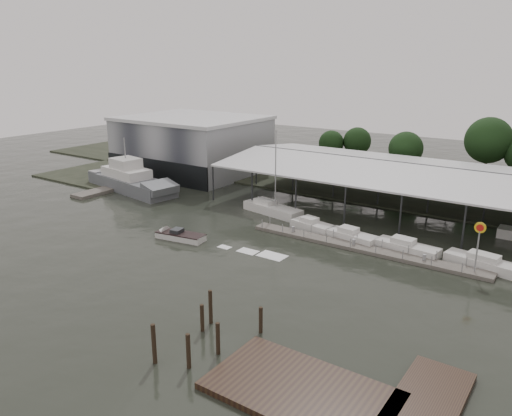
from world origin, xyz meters
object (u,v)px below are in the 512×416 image
Objects in this scene: grey_trawler at (131,181)px; speedboat_underway at (177,235)px; shell_fuel_sign at (479,238)px; white_sailboat at (272,209)px.

grey_trawler reaches higher than speedboat_underway.
white_sailboat reaches higher than shell_fuel_sign.
shell_fuel_sign is 0.46× the size of white_sailboat.
grey_trawler reaches higher than shell_fuel_sign.
white_sailboat is at bearing -113.09° from speedboat_underway.
shell_fuel_sign is 54.07m from grey_trawler.
white_sailboat is at bearing 14.55° from grey_trawler.
shell_fuel_sign is 0.28× the size of grey_trawler.
shell_fuel_sign is at bearing 5.61° from grey_trawler.
speedboat_underway is (22.11, -12.73, -1.19)m from grey_trawler.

